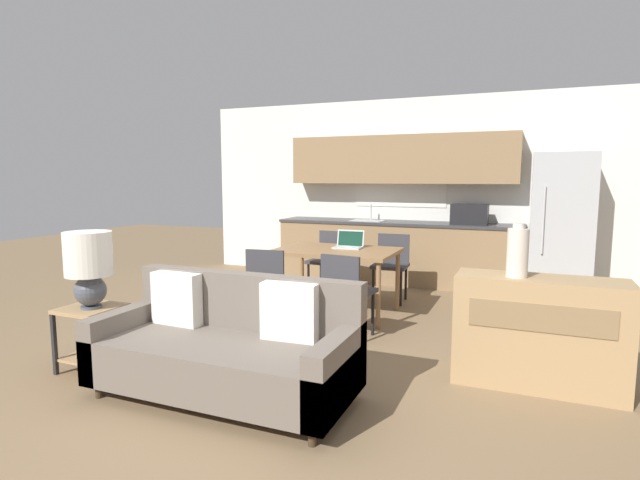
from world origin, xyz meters
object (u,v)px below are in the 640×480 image
object	(u,v)px
dining_chair_near_left	(270,281)
laptop	(349,244)
refrigerator	(561,226)
table_lamp	(89,263)
vase	(518,252)
dining_chair_far_left	(328,258)
couch	(229,349)
dining_chair_near_right	(346,289)
dining_chair_far_right	(391,262)
side_table	(92,328)
credenza	(539,332)
dining_table	(336,255)

from	to	relation	value
dining_chair_near_left	laptop	world-z (taller)	laptop
refrigerator	table_lamp	size ratio (longest dim) A/B	3.06
vase	dining_chair_far_left	size ratio (longest dim) A/B	0.47
couch	table_lamp	xyz separation A→B (m)	(-1.23, -0.06, 0.54)
refrigerator	laptop	size ratio (longest dim) A/B	5.56
dining_chair_near_right	dining_chair_far_right	size ratio (longest dim) A/B	1.00
dining_chair_far_left	dining_chair_near_left	distance (m)	1.61
dining_chair_far_right	dining_chair_far_left	bearing A→B (deg)	175.97
dining_chair_far_right	couch	bearing A→B (deg)	-99.59
side_table	laptop	xyz separation A→B (m)	(1.29, 2.52, 0.44)
credenza	dining_chair_near_left	world-z (taller)	dining_chair_near_left
refrigerator	dining_chair_near_left	xyz separation A→B (m)	(-2.80, -2.65, -0.44)
refrigerator	dining_chair_near_right	size ratio (longest dim) A/B	2.23
side_table	table_lamp	xyz separation A→B (m)	(0.04, -0.03, 0.53)
vase	dining_chair_far_right	bearing A→B (deg)	124.75
dining_table	table_lamp	world-z (taller)	table_lamp
couch	table_lamp	distance (m)	1.34
side_table	table_lamp	size ratio (longest dim) A/B	0.86
table_lamp	dining_chair_near_left	world-z (taller)	table_lamp
table_lamp	laptop	xyz separation A→B (m)	(1.25, 2.55, -0.10)
dining_table	dining_chair_near_left	xyz separation A→B (m)	(-0.42, -0.79, -0.19)
credenza	dining_chair_near_right	world-z (taller)	dining_chair_near_right
dining_table	refrigerator	bearing A→B (deg)	38.09
credenza	vase	size ratio (longest dim) A/B	3.01
table_lamp	dining_chair_near_right	bearing A→B (deg)	44.29
refrigerator	dining_chair_near_left	world-z (taller)	refrigerator
refrigerator	side_table	distance (m)	5.55
couch	dining_chair_far_right	distance (m)	3.14
vase	dining_chair_far_left	distance (m)	3.24
side_table	dining_chair_far_right	world-z (taller)	dining_chair_far_right
side_table	dining_chair_near_left	bearing A→B (deg)	63.49
couch	dining_chair_near_left	distance (m)	1.60
couch	dining_chair_far_left	distance (m)	3.17
refrigerator	couch	distance (m)	4.80
refrigerator	dining_chair_far_right	distance (m)	2.26
dining_chair_near_left	dining_chair_far_left	bearing A→B (deg)	-96.80
couch	vase	distance (m)	2.19
dining_table	vase	size ratio (longest dim) A/B	3.42
vase	dining_chair_far_right	distance (m)	2.67
dining_chair_near_right	vase	bearing A→B (deg)	168.98
vase	laptop	xyz separation A→B (m)	(-1.83, 1.53, -0.22)
dining_chair_far_right	credenza	bearing A→B (deg)	-54.83
dining_chair_far_left	laptop	size ratio (longest dim) A/B	2.49
refrigerator	dining_table	bearing A→B (deg)	-141.91
credenza	refrigerator	bearing A→B (deg)	84.90
dining_table	dining_chair_near_left	world-z (taller)	dining_chair_near_left
dining_table	vase	bearing A→B (deg)	-34.95
couch	laptop	xyz separation A→B (m)	(0.02, 2.49, 0.45)
credenza	vase	xyz separation A→B (m)	(-0.17, -0.04, 0.59)
credenza	dining_chair_far_right	world-z (taller)	dining_chair_far_right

